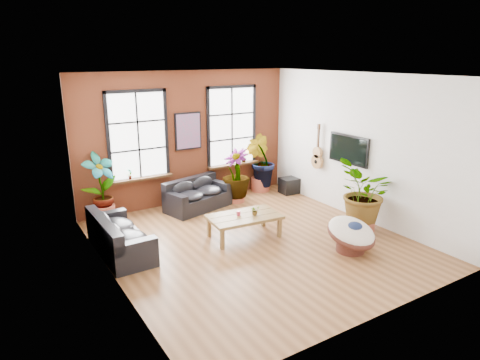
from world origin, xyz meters
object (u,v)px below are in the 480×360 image
(coffee_table, at_px, (244,218))
(sofa_left, at_px, (118,237))
(papasan_chair, at_px, (351,234))
(sofa_back, at_px, (197,195))

(coffee_table, bearing_deg, sofa_left, 171.50)
(papasan_chair, bearing_deg, sofa_back, 102.92)
(sofa_back, relative_size, sofa_left, 0.93)
(sofa_left, relative_size, coffee_table, 1.23)
(coffee_table, relative_size, papasan_chair, 1.44)
(sofa_back, relative_size, papasan_chair, 1.63)
(sofa_left, xyz_separation_m, papasan_chair, (4.06, -2.41, 0.03))
(sofa_back, distance_m, papasan_chair, 4.25)
(sofa_back, relative_size, coffee_table, 1.14)
(sofa_left, bearing_deg, papasan_chair, -121.82)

